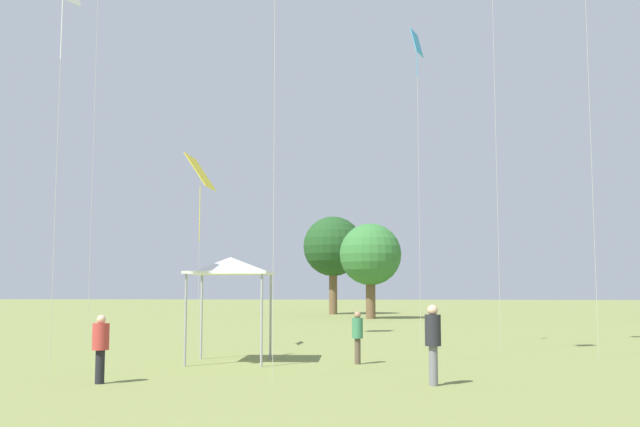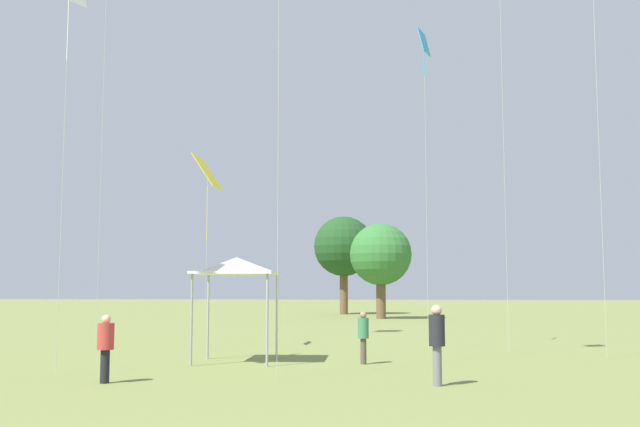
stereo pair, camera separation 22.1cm
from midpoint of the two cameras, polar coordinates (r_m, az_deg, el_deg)
name	(u,v)px [view 2 (the right image)]	position (r m, az deg, el deg)	size (l,w,h in m)	color
person_standing_0	(363,333)	(22.36, 3.61, -9.05)	(0.42, 0.42, 1.54)	brown
person_standing_2	(437,337)	(17.57, 9.26, -9.29)	(0.49, 0.49, 1.84)	slate
person_standing_3	(106,343)	(18.54, -15.69, -9.47)	(0.39, 0.39, 1.59)	black
canopy_tent	(237,267)	(22.92, -6.09, -4.07)	(2.55, 2.55, 3.16)	white
kite_2	(208,175)	(28.12, -8.33, 2.94)	(0.88, 1.52, 7.15)	yellow
kite_9	(424,53)	(29.38, 8.16, 12.02)	(0.53, 0.99, 12.03)	#339EDB
distant_tree_0	(344,247)	(66.00, 1.91, -2.56)	(5.27, 5.27, 8.60)	brown
distant_tree_1	(381,255)	(56.23, 4.75, -3.16)	(4.63, 4.63, 7.12)	brown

